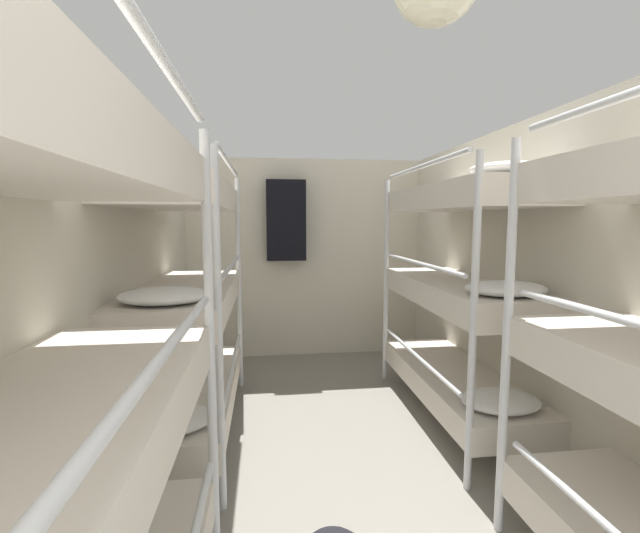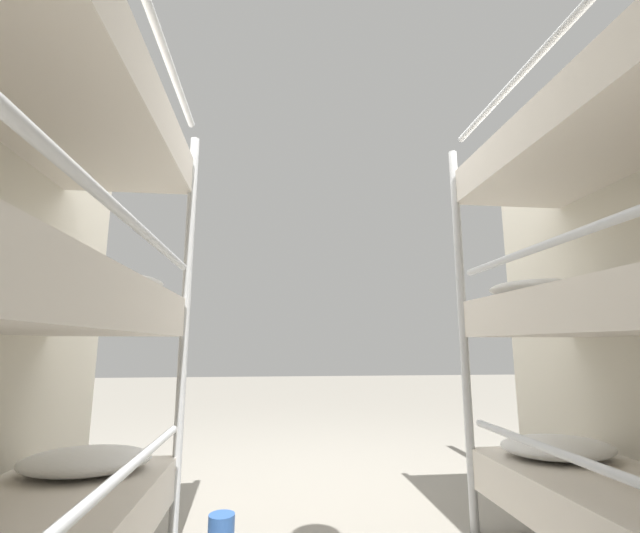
% 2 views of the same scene
% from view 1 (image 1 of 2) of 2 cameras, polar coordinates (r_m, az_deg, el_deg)
% --- Properties ---
extents(wall_left, '(0.06, 5.51, 2.29)m').
position_cam_1_polar(wall_left, '(2.47, -29.12, -4.99)').
color(wall_left, beige).
rests_on(wall_left, ground_plane).
extents(wall_right, '(0.06, 5.51, 2.29)m').
position_cam_1_polar(wall_right, '(2.94, 31.69, -3.46)').
color(wall_right, beige).
rests_on(wall_right, ground_plane).
extents(wall_back, '(2.82, 0.06, 2.29)m').
position_cam_1_polar(wall_back, '(5.01, -1.97, 1.06)').
color(wall_back, beige).
rests_on(wall_back, ground_plane).
extents(bunk_stack_left_near, '(0.66, 1.84, 2.01)m').
position_cam_1_polar(bunk_stack_left_near, '(1.25, -35.93, -21.09)').
color(bunk_stack_left_near, silver).
rests_on(bunk_stack_left_near, ground_plane).
extents(bunk_stack_left_far, '(0.66, 1.84, 2.01)m').
position_cam_1_polar(bunk_stack_left_far, '(3.21, -17.37, -3.99)').
color(bunk_stack_left_far, silver).
rests_on(bunk_stack_left_far, ground_plane).
extents(bunk_stack_right_far, '(0.66, 1.84, 2.01)m').
position_cam_1_polar(bunk_stack_right_far, '(3.49, 18.09, -3.21)').
color(bunk_stack_right_far, silver).
rests_on(bunk_stack_right_far, ground_plane).
extents(hanging_coat, '(0.44, 0.12, 0.90)m').
position_cam_1_polar(hanging_coat, '(4.83, -4.54, 6.14)').
color(hanging_coat, black).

